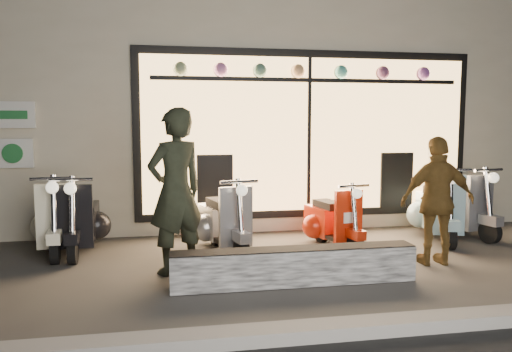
{
  "coord_description": "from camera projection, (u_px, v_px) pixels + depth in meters",
  "views": [
    {
      "loc": [
        -1.45,
        -5.71,
        1.73
      ],
      "look_at": [
        -0.3,
        0.6,
        1.05
      ],
      "focal_mm": 35.0,
      "sensor_mm": 36.0,
      "label": 1
    }
  ],
  "objects": [
    {
      "name": "scooter_red",
      "position": [
        330.0,
        220.0,
        7.06
      ],
      "size": [
        0.57,
        1.27,
        0.9
      ],
      "rotation": [
        0.0,
        0.0,
        0.21
      ],
      "color": "black",
      "rests_on": "ground"
    },
    {
      "name": "graffiti_barrier",
      "position": [
        294.0,
        266.0,
        5.35
      ],
      "size": [
        2.65,
        0.28,
        0.4
      ],
      "primitive_type": "cube",
      "color": "black",
      "rests_on": "ground"
    },
    {
      "name": "man",
      "position": [
        176.0,
        191.0,
        5.71
      ],
      "size": [
        0.83,
        0.74,
        1.91
      ],
      "primitive_type": "imported",
      "rotation": [
        0.0,
        0.0,
        3.66
      ],
      "color": "black",
      "rests_on": "ground"
    },
    {
      "name": "ground",
      "position": [
        289.0,
        267.0,
        6.03
      ],
      "size": [
        40.0,
        40.0,
        0.0
      ],
      "primitive_type": "plane",
      "color": "#383533",
      "rests_on": "ground"
    },
    {
      "name": "kerb",
      "position": [
        349.0,
        329.0,
        4.07
      ],
      "size": [
        40.0,
        0.25,
        0.12
      ],
      "primitive_type": "cube",
      "color": "slate",
      "rests_on": "ground"
    },
    {
      "name": "scooter_silver",
      "position": [
        222.0,
        221.0,
        6.84
      ],
      "size": [
        0.64,
        1.38,
        0.98
      ],
      "rotation": [
        0.0,
        0.0,
        0.23
      ],
      "color": "black",
      "rests_on": "ground"
    },
    {
      "name": "scooter_black",
      "position": [
        80.0,
        220.0,
        6.82
      ],
      "size": [
        0.47,
        1.42,
        1.02
      ],
      "rotation": [
        0.0,
        0.0,
        0.03
      ],
      "color": "black",
      "rests_on": "ground"
    },
    {
      "name": "shop_building",
      "position": [
        233.0,
        106.0,
        10.68
      ],
      "size": [
        10.2,
        6.23,
        4.2
      ],
      "color": "beige",
      "rests_on": "ground"
    },
    {
      "name": "scooter_cream",
      "position": [
        60.0,
        220.0,
        6.81
      ],
      "size": [
        0.55,
        1.45,
        1.03
      ],
      "rotation": [
        0.0,
        0.0,
        0.11
      ],
      "color": "black",
      "rests_on": "ground"
    },
    {
      "name": "scooter_blue",
      "position": [
        437.0,
        209.0,
        7.58
      ],
      "size": [
        0.76,
        1.5,
        1.07
      ],
      "rotation": [
        0.0,
        0.0,
        -0.29
      ],
      "color": "black",
      "rests_on": "ground"
    },
    {
      "name": "woman",
      "position": [
        438.0,
        201.0,
        6.07
      ],
      "size": [
        0.95,
        0.44,
        1.57
      ],
      "primitive_type": "imported",
      "rotation": [
        0.0,
        0.0,
        3.07
      ],
      "color": "brown",
      "rests_on": "ground"
    },
    {
      "name": "scooter_grey",
      "position": [
        451.0,
        207.0,
        7.84
      ],
      "size": [
        0.67,
        1.46,
        1.03
      ],
      "rotation": [
        0.0,
        0.0,
        0.22
      ],
      "color": "black",
      "rests_on": "ground"
    }
  ]
}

